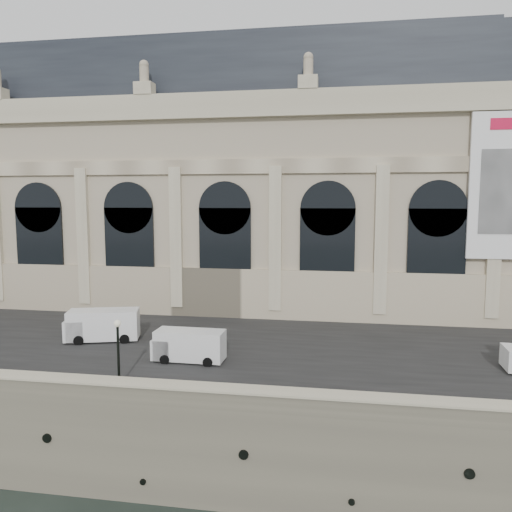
% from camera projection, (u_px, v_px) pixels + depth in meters
% --- Properties ---
extents(ground, '(260.00, 260.00, 0.00)m').
position_uv_depth(ground, '(210.00, 511.00, 28.69)').
color(ground, black).
rests_on(ground, ground).
extents(quay, '(160.00, 70.00, 6.00)m').
position_uv_depth(quay, '(280.00, 318.00, 62.66)').
color(quay, '#78715C').
rests_on(quay, ground).
extents(street, '(160.00, 24.00, 0.06)m').
position_uv_depth(street, '(251.00, 341.00, 41.73)').
color(street, '#2D2D2D').
rests_on(street, quay).
extents(parapet, '(160.00, 1.40, 1.21)m').
position_uv_depth(parapet, '(211.00, 396.00, 28.53)').
color(parapet, '#78715C').
rests_on(parapet, quay).
extents(museum, '(69.00, 18.70, 29.10)m').
position_uv_depth(museum, '(225.00, 183.00, 57.68)').
color(museum, '#B7A88D').
rests_on(museum, quay).
extents(van_b, '(5.26, 2.26, 2.32)m').
position_uv_depth(van_b, '(186.00, 345.00, 36.50)').
color(van_b, white).
rests_on(van_b, quay).
extents(van_c, '(6.32, 3.76, 2.64)m').
position_uv_depth(van_c, '(99.00, 325.00, 41.70)').
color(van_c, white).
rests_on(van_c, quay).
extents(lamp_right, '(0.44, 0.44, 4.37)m').
position_uv_depth(lamp_right, '(118.00, 354.00, 31.28)').
color(lamp_right, black).
rests_on(lamp_right, quay).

